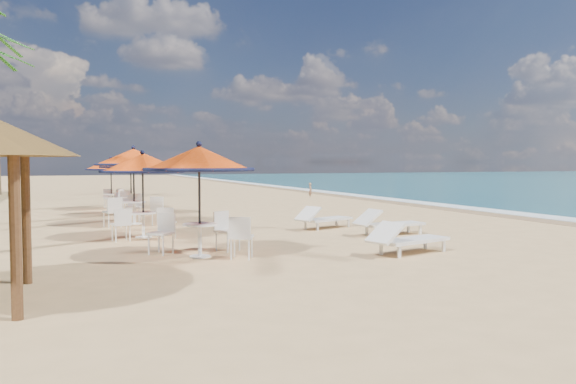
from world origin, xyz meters
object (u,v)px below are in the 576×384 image
Objects in this scene: station_3 at (130,167)px; lounger_mid at (387,223)px; lounger_near at (406,238)px; station_0 at (201,172)px; lounger_far at (323,218)px; station_2 at (134,167)px; station_4 at (112,171)px; station_1 at (143,171)px.

lounger_mid is at bearing -56.25° from station_3.
lounger_near is at bearing -68.81° from station_3.
station_0 is 1.20× the size of lounger_far.
station_0 is 6.12m from lounger_mid.
lounger_far is (0.33, 5.05, -0.02)m from lounger_near.
station_2 reaches higher than station_3.
station_4 is at bearing 94.03° from lounger_near.
lounger_far is (5.26, -3.48, -1.58)m from station_2.
station_1 is at bearing 102.13° from station_0.
lounger_mid is 1.03× the size of lounger_far.
station_3 is at bearing -81.87° from station_4.
station_0 is 3.65m from station_1.
station_3 reaches higher than station_1.
lounger_far is at bearing 38.07° from station_0.
station_2 is (-0.59, 7.13, 0.07)m from station_0.
lounger_mid is at bearing 15.64° from station_0.
station_0 reaches higher than lounger_mid.
station_2 is at bearing 133.61° from lounger_mid.
lounger_mid is (5.72, 1.60, -1.49)m from station_0.
station_2 reaches higher than lounger_mid.
lounger_far is (-1.05, 2.06, -0.02)m from lounger_mid.
lounger_far is (5.44, 0.08, -1.48)m from station_1.
station_4 is (-0.44, 3.10, -0.20)m from station_3.
lounger_far is at bearing 111.92° from lounger_mid.
station_3 is at bearing 118.60° from lounger_mid.
station_1 is at bearing 121.17° from lounger_near.
lounger_mid is (6.31, -5.53, -1.56)m from station_2.
station_4 is 1.04× the size of lounger_near.
lounger_far is at bearing -54.46° from station_3.
station_2 is 9.97m from lounger_near.
lounger_mid is (6.49, -1.97, -1.47)m from station_1.
station_2 reaches higher than station_0.
station_3 is 1.12× the size of lounger_near.
station_3 is 1.15× the size of lounger_mid.
lounger_near is (5.11, -4.97, -1.47)m from station_1.
station_1 reaches higher than station_4.
station_0 is at bearing -77.87° from station_1.
lounger_near is at bearing -17.82° from station_0.
lounger_mid is (1.38, 3.00, -0.00)m from lounger_near.
lounger_near is (4.67, -12.05, -1.53)m from station_3.
lounger_mid is 2.31m from lounger_far.
station_2 is 1.21× the size of lounger_mid.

